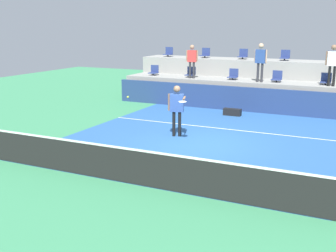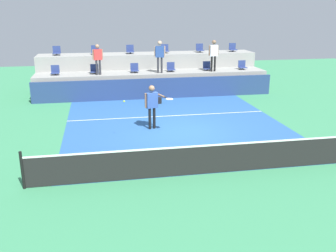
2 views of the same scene
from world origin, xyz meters
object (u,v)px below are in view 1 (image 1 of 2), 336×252
(spectator_in_grey, at_px, (192,58))
(stadium_chair_lower_right, at_px, (326,80))
(stadium_chair_upper_right, at_px, (332,58))
(tennis_player, at_px, (177,105))
(spectator_in_white, at_px, (333,61))
(equipment_bag, at_px, (232,112))
(stadium_chair_lower_far_left, at_px, (154,71))
(stadium_chair_upper_mid_right, at_px, (285,56))
(stadium_chair_upper_mid_left, at_px, (243,55))
(stadium_chair_lower_mid_left, at_px, (233,75))
(stadium_chair_lower_left, at_px, (191,73))
(spectator_leaning_on_rail, at_px, (261,59))
(tennis_ball, at_px, (128,97))
(stadium_chair_upper_far_left, at_px, (168,53))
(stadium_chair_upper_left, at_px, (205,54))
(stadium_chair_lower_mid_right, at_px, (277,77))

(spectator_in_grey, bearing_deg, stadium_chair_lower_right, 3.55)
(stadium_chair_upper_right, relative_size, tennis_player, 0.29)
(spectator_in_white, relative_size, equipment_bag, 2.31)
(stadium_chair_lower_far_left, distance_m, stadium_chair_upper_mid_right, 6.65)
(stadium_chair_upper_mid_left, xyz_separation_m, stadium_chair_upper_right, (4.30, 0.00, 0.00))
(stadium_chair_lower_mid_left, height_order, spectator_in_grey, spectator_in_grey)
(stadium_chair_lower_left, height_order, spectator_leaning_on_rail, spectator_leaning_on_rail)
(spectator_in_grey, distance_m, tennis_ball, 7.54)
(stadium_chair_upper_far_left, bearing_deg, stadium_chair_upper_mid_left, 0.00)
(stadium_chair_upper_mid_left, xyz_separation_m, spectator_in_white, (4.51, -2.18, -0.00))
(stadium_chair_upper_mid_right, bearing_deg, spectator_in_white, -42.35)
(stadium_chair_upper_left, xyz_separation_m, stadium_chair_upper_mid_left, (2.06, 0.00, 0.00))
(stadium_chair_lower_far_left, bearing_deg, tennis_ball, -68.34)
(stadium_chair_upper_mid_left, height_order, spectator_in_grey, spectator_in_grey)
(spectator_in_white, xyz_separation_m, equipment_bag, (-3.72, -1.96, -2.16))
(stadium_chair_upper_right, relative_size, spectator_in_grey, 0.32)
(stadium_chair_lower_mid_left, bearing_deg, stadium_chair_lower_right, 0.00)
(equipment_bag, bearing_deg, stadium_chair_upper_right, 49.74)
(spectator_leaning_on_rail, bearing_deg, stadium_chair_upper_far_left, 158.95)
(stadium_chair_lower_far_left, xyz_separation_m, stadium_chair_lower_mid_right, (6.36, 0.00, 0.00))
(stadium_chair_lower_mid_left, distance_m, stadium_chair_lower_right, 4.20)
(stadium_chair_upper_left, bearing_deg, stadium_chair_upper_mid_right, 0.00)
(stadium_chair_lower_mid_left, bearing_deg, stadium_chair_lower_left, 180.00)
(stadium_chair_lower_left, distance_m, stadium_chair_upper_mid_right, 4.70)
(stadium_chair_lower_mid_left, bearing_deg, stadium_chair_upper_mid_left, 91.90)
(spectator_in_white, bearing_deg, stadium_chair_upper_mid_left, 154.17)
(spectator_in_white, bearing_deg, stadium_chair_lower_mid_left, 175.07)
(stadium_chair_upper_mid_right, xyz_separation_m, spectator_leaning_on_rail, (-0.68, -2.18, 0.00))
(stadium_chair_lower_far_left, xyz_separation_m, stadium_chair_lower_right, (8.49, 0.00, 0.00))
(stadium_chair_lower_far_left, relative_size, tennis_ball, 7.65)
(stadium_chair_upper_far_left, xyz_separation_m, stadium_chair_upper_mid_left, (4.24, 0.00, 0.00))
(stadium_chair_lower_left, relative_size, stadium_chair_upper_mid_left, 1.00)
(spectator_in_grey, bearing_deg, spectator_in_white, 0.00)
(stadium_chair_lower_far_left, xyz_separation_m, stadium_chair_upper_left, (2.16, 1.80, 0.85))
(spectator_in_grey, bearing_deg, stadium_chair_upper_mid_right, 28.37)
(stadium_chair_lower_right, relative_size, stadium_chair_upper_mid_right, 1.00)
(stadium_chair_upper_far_left, distance_m, stadium_chair_upper_mid_left, 4.24)
(spectator_in_grey, height_order, tennis_ball, spectator_in_grey)
(stadium_chair_upper_left, height_order, spectator_leaning_on_rail, spectator_leaning_on_rail)
(stadium_chair_upper_far_left, bearing_deg, stadium_chair_upper_mid_right, 0.00)
(spectator_in_white, bearing_deg, equipment_bag, -152.19)
(stadium_chair_upper_mid_left, height_order, tennis_ball, stadium_chair_upper_mid_left)
(spectator_in_white, xyz_separation_m, tennis_ball, (-5.62, -7.46, -0.82))
(stadium_chair_upper_right, xyz_separation_m, equipment_bag, (-3.51, -4.15, -2.16))
(stadium_chair_lower_far_left, xyz_separation_m, spectator_in_white, (8.74, -0.38, 0.85))
(stadium_chair_upper_far_left, height_order, stadium_chair_upper_mid_right, same)
(stadium_chair_lower_left, relative_size, spectator_leaning_on_rail, 0.30)
(stadium_chair_lower_left, distance_m, stadium_chair_lower_mid_left, 2.20)
(stadium_chair_upper_mid_right, relative_size, tennis_ball, 7.65)
(stadium_chair_lower_left, height_order, equipment_bag, stadium_chair_lower_left)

